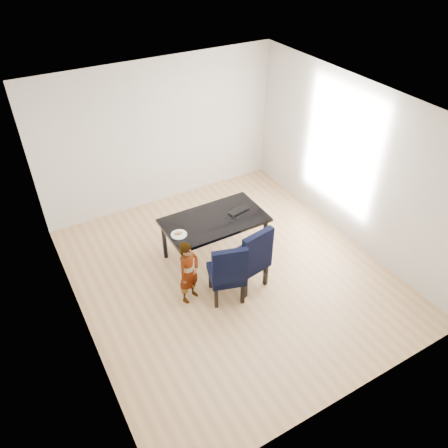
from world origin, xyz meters
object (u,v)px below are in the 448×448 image
chair_left (226,269)px  child (189,272)px  laptop (237,209)px  dining_table (215,238)px  chair_right (246,255)px  plate (179,234)px

chair_left → child: chair_left is taller
chair_left → laptop: 1.18m
dining_table → child: child is taller
chair_right → plate: bearing=127.7°
chair_left → chair_right: (0.39, 0.08, 0.03)m
dining_table → laptop: laptop is taller
chair_right → child: size_ratio=1.06×
dining_table → plate: size_ratio=6.69×
laptop → chair_right: bearing=58.1°
laptop → chair_left: bearing=41.3°
child → plate: child is taller
child → plate: bearing=53.9°
chair_left → plate: (-0.37, 0.77, 0.24)m
chair_right → laptop: 0.92m
chair_left → plate: size_ratio=4.29×
child → laptop: bearing=6.7°
chair_right → chair_left: bearing=-178.3°
chair_right → laptop: chair_right is taller
chair_left → child: size_ratio=1.00×
dining_table → child: (-0.77, -0.65, 0.14)m
chair_right → laptop: (0.32, 0.83, 0.22)m
chair_left → plate: bearing=132.4°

